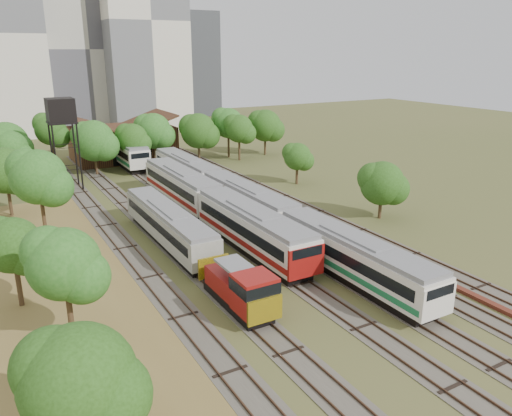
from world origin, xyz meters
TOP-DOWN VIEW (x-y plane):
  - ground at (0.00, 0.00)m, footprint 240.00×240.00m
  - dry_grass_patch at (-18.00, 8.00)m, footprint 14.00×60.00m
  - tracks at (-0.67, 25.00)m, footprint 24.60×80.00m
  - railcar_red_set at (-2.00, 19.81)m, footprint 3.29×34.58m
  - railcar_green_set at (2.00, 19.31)m, footprint 3.04×52.08m
  - railcar_rear at (-2.00, 52.91)m, footprint 3.29×16.08m
  - shunter_locomotive at (-8.00, 1.87)m, footprint 2.62×8.10m
  - old_grey_coach at (-8.00, 16.73)m, footprint 2.86×18.00m
  - water_tower at (-12.70, 42.22)m, footprint 3.46×3.46m
  - rail_pile_near at (8.00, -6.37)m, footprint 0.58×8.71m
  - rail_pile_far at (8.20, 17.93)m, footprint 0.44×6.99m
  - maintenance_shed at (-1.00, 57.98)m, footprint 16.45×11.55m
  - tree_band_left at (-19.77, 21.58)m, footprint 8.11×62.71m
  - tree_band_far at (0.79, 50.49)m, footprint 46.67×9.41m
  - tree_band_right at (15.29, 29.16)m, footprint 5.53×39.47m
  - tower_centre at (2.00, 100.00)m, footprint 20.00×18.00m
  - tower_right at (14.00, 92.00)m, footprint 18.00×16.00m
  - tower_far_right at (34.00, 110.00)m, footprint 12.00×12.00m

SIDE VIEW (x-z plane):
  - ground at x=0.00m, z-range 0.00..0.00m
  - dry_grass_patch at x=-18.00m, z-range 0.00..0.04m
  - tracks at x=-0.67m, z-range -0.05..0.14m
  - rail_pile_far at x=8.20m, z-range 0.00..0.23m
  - rail_pile_near at x=8.00m, z-range 0.00..0.29m
  - shunter_locomotive at x=-8.00m, z-range -0.08..3.35m
  - old_grey_coach at x=-8.00m, z-range 0.16..3.69m
  - railcar_green_set at x=2.00m, z-range 0.11..3.86m
  - railcar_rear at x=-2.00m, z-range 0.12..4.19m
  - railcar_red_set at x=-2.00m, z-range 0.12..4.20m
  - maintenance_shed at x=-1.00m, z-range -0.87..6.70m
  - tree_band_right at x=15.29m, z-range 0.63..8.28m
  - tree_band_far at x=0.79m, z-range 0.90..9.72m
  - tree_band_left at x=-19.77m, z-range 0.89..9.80m
  - water_tower at x=-12.70m, z-range 4.11..16.07m
  - tower_far_right at x=34.00m, z-range 0.00..28.00m
  - tower_centre at x=2.00m, z-range 0.00..36.00m
  - tower_right at x=14.00m, z-range 0.00..48.00m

